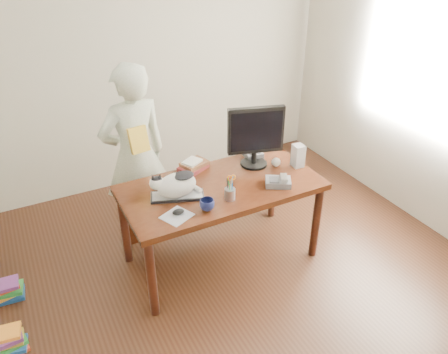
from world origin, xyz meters
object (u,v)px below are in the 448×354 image
person (135,156)px  book_pile_a (8,342)px  monitor (256,134)px  coffee_mug (207,205)px  phone (279,182)px  calculator (252,153)px  desk (217,196)px  book_stack (194,165)px  speaker (298,156)px  cat (175,184)px  book_pile_b (7,290)px  pen_cup (230,193)px  mouse (178,212)px  baseball (276,162)px  keyboard (177,196)px

person → book_pile_a: bearing=26.4°
monitor → person: bearing=166.8°
coffee_mug → phone: (0.66, 0.05, -0.01)m
calculator → book_pile_a: bearing=-158.4°
desk → phone: bearing=-35.2°
book_stack → speaker: bearing=-46.0°
monitor → phone: size_ratio=2.18×
cat → phone: bearing=5.3°
monitor → coffee_mug: monitor is taller
book_pile_b → cat: bearing=-14.9°
pen_cup → monitor: bearing=40.0°
cat → speaker: 1.12m
book_pile_a → cat: bearing=8.3°
monitor → phone: (0.01, -0.36, -0.27)m
monitor → person: (-0.90, 0.51, -0.23)m
desk → cat: 0.48m
mouse → book_stack: bearing=32.0°
desk → coffee_mug: 0.46m
baseball → calculator: (-0.09, 0.26, -0.01)m
cat → book_pile_b: 1.59m
keyboard → speaker: speaker is taller
coffee_mug → book_pile_b: coffee_mug is taller
monitor → speaker: 0.42m
calculator → book_pile_b: calculator is taller
phone → calculator: 0.53m
mouse → book_pile_b: bearing=131.4°
person → book_pile_a: 1.69m
phone → keyboard: bearing=-164.1°
keyboard → calculator: size_ratio=1.98×
pen_cup → coffee_mug: 0.22m
keyboard → monitor: bearing=31.3°
coffee_mug → baseball: (0.81, 0.32, -0.00)m
mouse → speaker: size_ratio=0.53×
monitor → book_pile_a: monitor is taller
desk → keyboard: keyboard is taller
calculator → person: (-0.97, 0.35, 0.04)m
monitor → mouse: (-0.86, -0.37, -0.28)m
book_stack → calculator: bearing=-24.3°
keyboard → phone: bearing=5.3°
speaker → person: size_ratio=0.12×
baseball → book_stack: size_ratio=0.28×
coffee_mug → mouse: bearing=168.2°
mouse → speaker: (1.19, 0.20, 0.08)m
book_pile_a → pen_cup: bearing=-0.4°
keyboard → calculator: bearing=40.5°
mouse → baseball: baseball is taller
cat → phone: size_ratio=1.61×
phone → book_pile_b: bearing=-164.2°
coffee_mug → speaker: 1.01m
pen_cup → book_pile_b: pen_cup is taller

